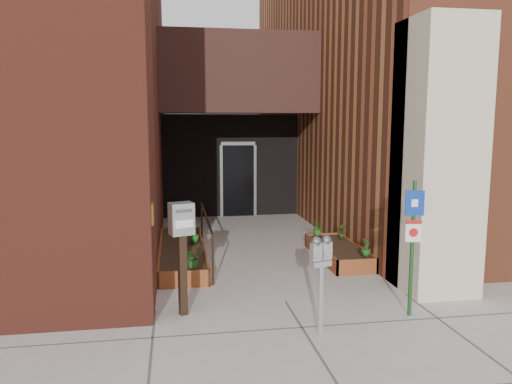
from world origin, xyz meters
name	(u,v)px	position (x,y,z in m)	size (l,w,h in m)	color
ground	(286,302)	(0.00, 0.00, 0.00)	(80.00, 80.00, 0.00)	#9E9991
architecture	(225,41)	(-0.18, 6.89, 4.98)	(20.00, 14.60, 10.00)	maroon
planter_left	(182,253)	(-1.55, 2.70, 0.13)	(0.90, 3.60, 0.30)	brown
planter_right	(338,253)	(1.60, 2.20, 0.13)	(0.80, 2.20, 0.30)	brown
handrail	(206,223)	(-1.05, 2.65, 0.75)	(0.04, 3.34, 0.90)	black
parking_meter	(321,258)	(0.19, -1.20, 1.02)	(0.31, 0.19, 1.32)	#AEADB0
sign_post	(413,234)	(1.65, -0.83, 1.21)	(0.27, 0.09, 1.97)	#163C16
payment_dropbox	(182,235)	(-1.59, -0.25, 1.19)	(0.38, 0.33, 1.65)	black
shrub_left_a	(193,257)	(-1.38, 1.10, 0.48)	(0.32, 0.32, 0.35)	#1E4F16
shrub_left_b	(183,246)	(-1.54, 1.94, 0.48)	(0.20, 0.20, 0.36)	#1C5618
shrub_left_c	(194,233)	(-1.29, 2.90, 0.49)	(0.21, 0.21, 0.38)	#1C631C
shrub_left_d	(176,220)	(-1.65, 4.30, 0.50)	(0.21, 0.21, 0.39)	#22631C
shrub_right_a	(366,247)	(1.83, 1.30, 0.46)	(0.18, 0.18, 0.33)	#1B5117
shrub_right_b	(342,231)	(1.85, 2.72, 0.46)	(0.17, 0.17, 0.32)	#225217
shrub_right_c	(318,228)	(1.42, 3.10, 0.47)	(0.30, 0.30, 0.34)	#2C631C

